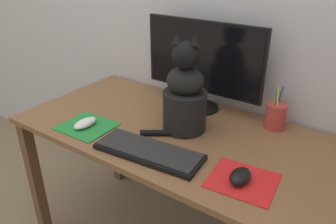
{
  "coord_description": "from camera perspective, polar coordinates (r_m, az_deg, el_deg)",
  "views": [
    {
      "loc": [
        0.63,
        -1.01,
        1.39
      ],
      "look_at": [
        -0.0,
        -0.09,
        0.84
      ],
      "focal_mm": 35.0,
      "sensor_mm": 36.0,
      "label": 1
    }
  ],
  "objects": [
    {
      "name": "desk",
      "position": [
        1.41,
        2.16,
        -6.62
      ],
      "size": [
        1.42,
        0.67,
        0.72
      ],
      "color": "brown",
      "rests_on": "ground_plane"
    },
    {
      "name": "monitor",
      "position": [
        1.48,
        6.06,
        8.68
      ],
      "size": [
        0.57,
        0.17,
        0.41
      ],
      "color": "black",
      "rests_on": "desk"
    },
    {
      "name": "keyboard",
      "position": [
        1.22,
        -3.37,
        -6.82
      ],
      "size": [
        0.42,
        0.19,
        0.02
      ],
      "rotation": [
        0.0,
        0.0,
        0.1
      ],
      "color": "black",
      "rests_on": "desk"
    },
    {
      "name": "mousepad_left",
      "position": [
        1.44,
        -14.0,
        -2.39
      ],
      "size": [
        0.23,
        0.2,
        0.0
      ],
      "rotation": [
        0.0,
        0.0,
        0.03
      ],
      "color": "#238438",
      "rests_on": "desk"
    },
    {
      "name": "mousepad_right",
      "position": [
        1.12,
        12.81,
        -11.57
      ],
      "size": [
        0.23,
        0.21,
        0.0
      ],
      "rotation": [
        0.0,
        0.0,
        0.09
      ],
      "color": "red",
      "rests_on": "desk"
    },
    {
      "name": "computer_mouse_left",
      "position": [
        1.43,
        -14.2,
        -1.86
      ],
      "size": [
        0.06,
        0.11,
        0.03
      ],
      "color": "white",
      "rests_on": "mousepad_left"
    },
    {
      "name": "computer_mouse_right",
      "position": [
        1.1,
        12.46,
        -10.85
      ],
      "size": [
        0.06,
        0.1,
        0.04
      ],
      "color": "black",
      "rests_on": "mousepad_right"
    },
    {
      "name": "cat",
      "position": [
        1.31,
        3.02,
        2.75
      ],
      "size": [
        0.24,
        0.27,
        0.41
      ],
      "rotation": [
        0.0,
        0.0,
        0.25
      ],
      "color": "black",
      "rests_on": "desk"
    },
    {
      "name": "pen_cup",
      "position": [
        1.44,
        18.21,
        -0.6
      ],
      "size": [
        0.09,
        0.09,
        0.18
      ],
      "color": "#B23833",
      "rests_on": "desk"
    }
  ]
}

